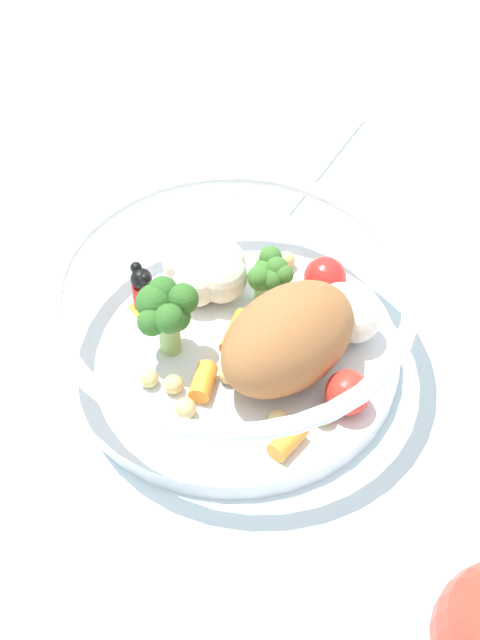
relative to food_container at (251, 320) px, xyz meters
name	(u,v)px	position (x,y,z in m)	size (l,w,h in m)	color
ground_plane	(223,373)	(0.01, 0.02, -0.03)	(2.40, 2.40, 0.00)	silver
food_container	(251,320)	(0.00, 0.00, 0.00)	(0.20, 0.20, 0.07)	white
folded_napkin	(240,133)	(0.10, -0.19, -0.03)	(0.15, 0.13, 0.01)	white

